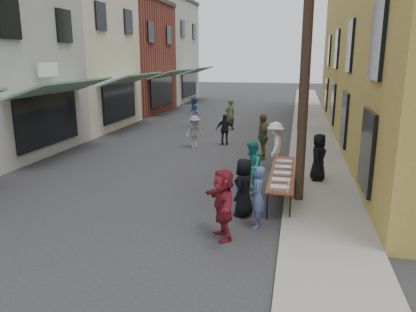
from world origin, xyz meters
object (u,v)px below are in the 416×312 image
at_px(serving_table, 282,173).
at_px(guest_front_c, 251,168).
at_px(utility_pole_near, 307,41).
at_px(utility_pole_mid, 304,49).
at_px(server, 319,157).
at_px(catering_tray_sausage, 280,188).
at_px(guest_front_a, 244,187).
at_px(utility_pole_far, 302,52).

distance_m(serving_table, guest_front_c, 0.94).
bearing_deg(serving_table, utility_pole_near, -40.65).
relative_size(utility_pole_mid, guest_front_c, 5.44).
distance_m(utility_pole_near, serving_table, 3.84).
bearing_deg(serving_table, server, 56.05).
xyz_separation_m(serving_table, catering_tray_sausage, (-0.00, -1.65, 0.08)).
bearing_deg(server, utility_pole_mid, 15.80).
xyz_separation_m(utility_pole_near, utility_pole_mid, (0.00, 12.00, 0.00)).
distance_m(catering_tray_sausage, guest_front_a, 0.92).
xyz_separation_m(utility_pole_far, serving_table, (-0.50, -23.57, -3.79)).
xyz_separation_m(utility_pole_near, guest_front_c, (-1.43, 0.45, -3.67)).
distance_m(guest_front_a, server, 3.96).
height_order(serving_table, server, server).
height_order(catering_tray_sausage, guest_front_a, guest_front_a).
bearing_deg(utility_pole_near, catering_tray_sausage, -112.28).
bearing_deg(utility_pole_mid, guest_front_c, -97.06).
xyz_separation_m(guest_front_a, guest_front_c, (-0.01, 1.79, 0.05)).
bearing_deg(utility_pole_far, serving_table, -91.22).
height_order(guest_front_a, guest_front_c, guest_front_c).
height_order(utility_pole_far, guest_front_a, utility_pole_far).
height_order(utility_pole_near, catering_tray_sausage, utility_pole_near).
distance_m(utility_pole_near, guest_front_c, 3.97).
bearing_deg(server, catering_tray_sausage, 173.79).
bearing_deg(utility_pole_far, guest_front_c, -93.47).
bearing_deg(serving_table, utility_pole_far, 88.78).
bearing_deg(guest_front_c, utility_pole_mid, 176.12).
relative_size(catering_tray_sausage, guest_front_c, 0.30).
distance_m(utility_pole_near, guest_front_a, 4.21).
height_order(guest_front_c, server, server).
distance_m(serving_table, server, 1.98).
bearing_deg(utility_pole_mid, server, -86.53).
bearing_deg(utility_pole_far, server, -88.43).
relative_size(utility_pole_near, utility_pole_mid, 1.00).
xyz_separation_m(utility_pole_near, utility_pole_far, (0.00, 24.00, 0.00)).
height_order(utility_pole_mid, utility_pole_far, same).
bearing_deg(catering_tray_sausage, guest_front_c, 119.17).
xyz_separation_m(serving_table, guest_front_a, (-0.92, -1.77, 0.06)).
bearing_deg(catering_tray_sausage, utility_pole_far, 88.86).
xyz_separation_m(catering_tray_sausage, server, (1.10, 3.29, 0.09)).
height_order(utility_pole_mid, guest_front_c, utility_pole_mid).
height_order(utility_pole_near, utility_pole_mid, same).
height_order(utility_pole_mid, catering_tray_sausage, utility_pole_mid).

